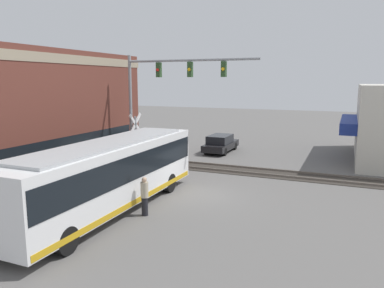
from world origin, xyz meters
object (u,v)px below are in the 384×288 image
object	(u,v)px
pedestrian_near_bus	(145,196)
crossing_signal	(136,136)
city_bus	(109,173)
parked_car_black	(221,144)

from	to	relation	value
pedestrian_near_bus	crossing_signal	bearing A→B (deg)	33.81
city_bus	parked_car_black	size ratio (longest dim) A/B	2.61
crossing_signal	parked_car_black	size ratio (longest dim) A/B	0.83
city_bus	pedestrian_near_bus	xyz separation A→B (m)	(0.16, -1.70, -0.89)
city_bus	pedestrian_near_bus	distance (m)	1.93
crossing_signal	pedestrian_near_bus	xyz separation A→B (m)	(-7.04, -4.71, -1.41)
city_bus	parked_car_black	xyz separation A→B (m)	(15.61, -0.00, -1.10)
crossing_signal	pedestrian_near_bus	size ratio (longest dim) A/B	2.19
parked_car_black	pedestrian_near_bus	world-z (taller)	pedestrian_near_bus
city_bus	pedestrian_near_bus	world-z (taller)	city_bus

